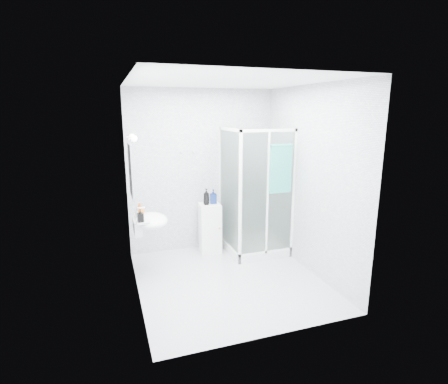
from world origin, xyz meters
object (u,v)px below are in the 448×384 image
object	(u,v)px
hand_towel	(281,167)
shampoo_bottle_b	(213,196)
wall_basin	(149,222)
shampoo_bottle_a	(206,197)
storage_cabinet	(210,228)
shower_enclosure	(252,226)
soap_dispenser_orange	(140,209)
soap_dispenser_black	(140,216)

from	to	relation	value
hand_towel	shampoo_bottle_b	xyz separation A→B (m)	(-0.81, 0.71, -0.53)
wall_basin	shampoo_bottle_a	size ratio (longest dim) A/B	2.17
shampoo_bottle_a	wall_basin	bearing A→B (deg)	-148.90
storage_cabinet	shampoo_bottle_b	bearing A→B (deg)	29.04
wall_basin	shampoo_bottle_b	world-z (taller)	shampoo_bottle_b
shower_enclosure	storage_cabinet	world-z (taller)	shower_enclosure
soap_dispenser_orange	wall_basin	bearing A→B (deg)	-44.85
shower_enclosure	storage_cabinet	bearing A→B (deg)	155.88
shampoo_bottle_b	soap_dispenser_orange	distance (m)	1.31
soap_dispenser_orange	soap_dispenser_black	size ratio (longest dim) A/B	1.04
wall_basin	soap_dispenser_orange	xyz separation A→B (m)	(-0.10, 0.10, 0.15)
wall_basin	soap_dispenser_orange	size ratio (longest dim) A/B	3.19
hand_towel	shampoo_bottle_b	distance (m)	1.20
shower_enclosure	soap_dispenser_black	xyz separation A→B (m)	(-1.78, -0.51, 0.50)
shower_enclosure	soap_dispenser_orange	world-z (taller)	shower_enclosure
shampoo_bottle_b	shower_enclosure	bearing A→B (deg)	-29.01
hand_towel	soap_dispenser_black	bearing A→B (deg)	-177.08
wall_basin	hand_towel	world-z (taller)	hand_towel
shower_enclosure	soap_dispenser_orange	distance (m)	1.84
wall_basin	shampoo_bottle_a	bearing A→B (deg)	31.10
wall_basin	shampoo_bottle_a	xyz separation A→B (m)	(0.97, 0.59, 0.13)
shower_enclosure	shampoo_bottle_a	world-z (taller)	shower_enclosure
shower_enclosure	wall_basin	xyz separation A→B (m)	(-1.66, -0.32, 0.35)
shampoo_bottle_a	soap_dispenser_black	xyz separation A→B (m)	(-1.10, -0.78, 0.02)
shampoo_bottle_b	storage_cabinet	bearing A→B (deg)	-156.38
hand_towel	shampoo_bottle_a	xyz separation A→B (m)	(-0.94, 0.67, -0.52)
soap_dispenser_black	wall_basin	bearing A→B (deg)	56.74
storage_cabinet	shampoo_bottle_a	world-z (taller)	shampoo_bottle_a
shampoo_bottle_a	soap_dispenser_black	size ratio (longest dim) A/B	1.52
soap_dispenser_orange	soap_dispenser_black	bearing A→B (deg)	-93.99
wall_basin	hand_towel	size ratio (longest dim) A/B	0.78
shampoo_bottle_a	soap_dispenser_orange	bearing A→B (deg)	-155.79
hand_towel	shower_enclosure	bearing A→B (deg)	122.86
hand_towel	soap_dispenser_black	size ratio (longest dim) A/B	4.25
shampoo_bottle_b	wall_basin	bearing A→B (deg)	-150.45
storage_cabinet	soap_dispenser_black	bearing A→B (deg)	-140.47
shampoo_bottle_b	soap_dispenser_orange	size ratio (longest dim) A/B	1.31
hand_towel	soap_dispenser_orange	size ratio (longest dim) A/B	4.10
storage_cabinet	shampoo_bottle_a	distance (m)	0.53
wall_basin	soap_dispenser_black	world-z (taller)	soap_dispenser_black
wall_basin	shampoo_bottle_a	world-z (taller)	shampoo_bottle_a
storage_cabinet	hand_towel	size ratio (longest dim) A/B	1.11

